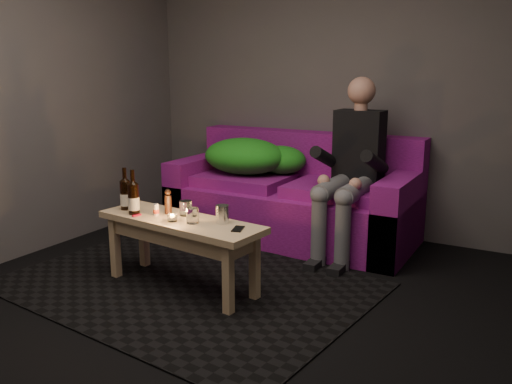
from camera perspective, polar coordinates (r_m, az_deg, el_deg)
floor at (r=3.32m, az=-4.97°, el=-13.78°), size 4.50×4.50×0.00m
room at (r=3.37m, az=-0.89°, el=15.52°), size 4.50×4.50×4.50m
rug at (r=3.89m, az=-7.30°, el=-9.64°), size 2.62×2.03×0.01m
sofa at (r=4.85m, az=4.02°, el=-0.91°), size 2.13×0.96×0.92m
green_blanket at (r=4.96m, az=-0.48°, el=3.68°), size 0.94×0.64×0.32m
person at (r=4.39m, az=10.01°, el=2.87°), size 0.38×0.88×1.42m
coffee_table at (r=3.71m, az=-7.94°, el=-4.13°), size 1.25×0.52×0.50m
beer_bottle_a at (r=3.98m, az=-13.58°, el=-0.21°), size 0.08×0.08×0.30m
beer_bottle_b at (r=3.84m, az=-12.77°, el=-0.60°), size 0.08×0.08×0.31m
salt_shaker at (r=3.79m, az=-10.47°, el=-1.84°), size 0.04×0.04×0.08m
pepper_mill at (r=3.81m, az=-9.23°, el=-1.31°), size 0.06×0.06×0.13m
tumbler_back at (r=3.76m, az=-7.41°, el=-1.69°), size 0.10×0.10×0.10m
tealight at (r=3.63m, az=-8.81°, el=-2.68°), size 0.06×0.06×0.05m
tumbler_front at (r=3.56m, az=-6.71°, el=-2.48°), size 0.10×0.10×0.10m
steel_cup at (r=3.55m, az=-3.56°, el=-2.34°), size 0.10×0.10×0.12m
smartphone at (r=3.42m, az=-1.90°, el=-3.90°), size 0.09×0.14×0.01m
red_lighter at (r=3.81m, az=-12.44°, el=-2.41°), size 0.04×0.07×0.01m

